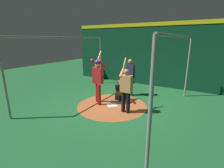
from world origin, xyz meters
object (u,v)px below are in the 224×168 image
Objects in this scene: batter at (98,77)px; bat_rack at (100,72)px; umpire at (130,75)px; home_plate at (112,105)px; visitor at (126,88)px; catcher at (120,92)px.

bat_rack is (-3.87, -2.59, -0.70)m from batter.
batter is at bearing -23.83° from umpire.
batter reaches higher than bat_rack.
bat_rack reaches higher than home_plate.
visitor reaches higher than umpire.
bat_rack is (-4.11, -4.03, -0.49)m from visitor.
home_plate is 0.87m from catcher.
home_plate is at bearing 95.32° from batter.
catcher is at bearing -178.67° from home_plate.
umpire is 1.73× the size of bat_rack.
umpire is at bearing 156.17° from batter.
umpire is 0.88× the size of visitor.
bat_rack is (-2.22, -3.33, -0.54)m from umpire.
home_plate is 0.20× the size of visitor.
batter is at bearing -101.32° from visitor.
visitor is at bearing 36.25° from catcher.
catcher is 0.53× the size of umpire.
catcher is 0.47× the size of visitor.
umpire is at bearing -161.76° from visitor.
home_plate is at bearing 40.45° from bat_rack.
catcher is 1.04m from umpire.
umpire is at bearing 173.26° from catcher.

